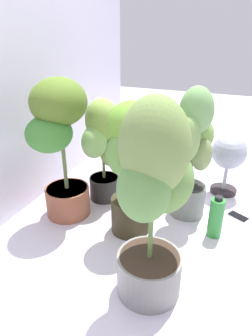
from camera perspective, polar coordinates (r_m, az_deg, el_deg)
The scene contains 9 objects.
ground_plane at distance 1.73m, azimuth 4.79°, elevation -13.10°, with size 8.00×8.00×0.00m, color silver.
potted_plant_back_center at distance 1.73m, azimuth -12.44°, elevation 5.44°, with size 0.41×0.35×0.83m.
potted_plant_center at distance 1.57m, azimuth 0.97°, elevation 1.43°, with size 0.36×0.31×0.74m.
potted_plant_back_right at distance 1.92m, azimuth -4.14°, elevation 4.57°, with size 0.38×0.28×0.68m.
potted_plant_front_right at distance 1.76m, azimuth 12.50°, elevation 3.23°, with size 0.35×0.26×0.78m.
potted_plant_front_left at distance 1.17m, azimuth 5.20°, elevation -5.02°, with size 0.46×0.35×0.87m.
cell_phone at distance 2.00m, azimuth 20.27°, elevation -8.53°, with size 0.13×0.16×0.01m.
floor_fan at distance 2.13m, azimuth 18.71°, elevation 2.40°, with size 0.32×0.32×0.42m.
nutrient_bottle at distance 1.75m, azimuth 16.50°, elevation -8.87°, with size 0.08×0.08×0.25m.
Camera 1 is at (-1.30, -0.37, 1.08)m, focal length 32.51 mm.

